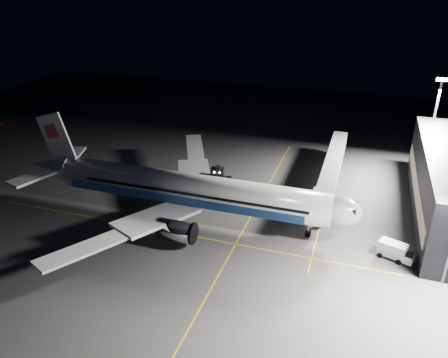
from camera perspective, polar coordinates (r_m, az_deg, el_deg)
ground at (r=77.60m, az=-4.27°, el=-4.85°), size 200.00×200.00×0.00m
guide_line_main at (r=74.75m, az=2.87°, el=-6.07°), size 0.25×80.00×0.01m
guide_line_cross at (r=72.92m, az=-6.08°, el=-7.07°), size 70.00×0.25×0.01m
guide_line_side at (r=81.63m, az=12.97°, el=-3.86°), size 0.25×40.00×0.01m
airliner at (r=75.54m, az=-5.15°, el=-1.32°), size 61.48×54.22×16.64m
jet_bridge at (r=86.88m, az=13.88°, el=1.26°), size 3.60×34.40×6.30m
floodlight_mast_north at (r=98.20m, az=25.74°, el=7.11°), size 2.40×0.68×20.70m
service_truck at (r=70.63m, az=21.51°, el=-8.74°), size 5.52×3.69×2.64m
baggage_tug at (r=92.67m, az=-0.84°, el=1.11°), size 3.11×2.66×2.01m
safety_cone_a at (r=88.36m, az=0.53°, el=-0.62°), size 0.36×0.36×0.54m
safety_cone_b at (r=82.93m, az=1.88°, el=-2.45°), size 0.39×0.39×0.58m
safety_cone_c at (r=90.53m, az=-5.94°, el=-0.11°), size 0.34×0.34×0.51m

